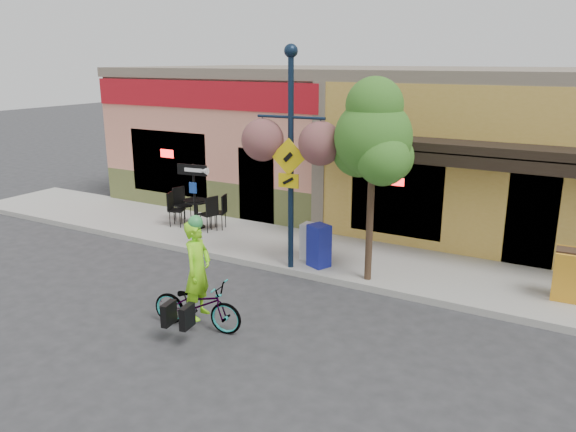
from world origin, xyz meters
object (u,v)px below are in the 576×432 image
(cyclist_rider, at_px, (198,283))
(one_way_sign, at_px, (195,207))
(building, at_px, (404,140))
(bicycle, at_px, (197,305))
(newspaper_box_grey, at_px, (310,241))
(lamp_post, at_px, (291,161))
(newspaper_box_blue, at_px, (319,246))
(street_tree, at_px, (371,181))

(cyclist_rider, relative_size, one_way_sign, 0.84)
(building, bearing_deg, bicycle, -92.36)
(newspaper_box_grey, bearing_deg, lamp_post, -100.02)
(newspaper_box_blue, height_order, newspaper_box_grey, newspaper_box_blue)
(newspaper_box_blue, xyz_separation_m, newspaper_box_grey, (-0.41, 0.36, -0.06))
(newspaper_box_blue, bearing_deg, bicycle, -77.44)
(bicycle, height_order, newspaper_box_blue, newspaper_box_blue)
(cyclist_rider, height_order, street_tree, street_tree)
(cyclist_rider, xyz_separation_m, street_tree, (1.89, 3.43, 1.42))
(bicycle, distance_m, cyclist_rider, 0.44)
(newspaper_box_grey, xyz_separation_m, street_tree, (1.69, -0.54, 1.74))
(lamp_post, bearing_deg, building, 81.65)
(lamp_post, height_order, one_way_sign, lamp_post)
(building, relative_size, lamp_post, 3.69)
(building, bearing_deg, street_tree, -77.16)
(cyclist_rider, relative_size, street_tree, 0.41)
(bicycle, bearing_deg, street_tree, -38.53)
(cyclist_rider, xyz_separation_m, newspaper_box_grey, (0.20, 3.96, -0.32))
(one_way_sign, bearing_deg, street_tree, -6.11)
(cyclist_rider, xyz_separation_m, lamp_post, (0.07, 3.25, 1.72))
(newspaper_box_blue, height_order, street_tree, street_tree)
(bicycle, xyz_separation_m, cyclist_rider, (0.05, 0.00, 0.44))
(newspaper_box_grey, height_order, street_tree, street_tree)
(lamp_post, bearing_deg, bicycle, -97.92)
(bicycle, distance_m, one_way_sign, 4.24)
(bicycle, height_order, one_way_sign, one_way_sign)
(cyclist_rider, distance_m, newspaper_box_grey, 3.98)
(newspaper_box_blue, bearing_deg, building, 115.01)
(cyclist_rider, distance_m, lamp_post, 3.68)
(one_way_sign, distance_m, street_tree, 4.69)
(lamp_post, bearing_deg, newspaper_box_grey, 73.65)
(cyclist_rider, height_order, lamp_post, lamp_post)
(lamp_post, height_order, newspaper_box_blue, lamp_post)
(building, height_order, lamp_post, lamp_post)
(cyclist_rider, distance_m, one_way_sign, 4.22)
(bicycle, bearing_deg, cyclist_rider, -99.03)
(lamp_post, bearing_deg, street_tree, -0.29)
(bicycle, xyz_separation_m, newspaper_box_blue, (0.66, 3.61, 0.18))
(cyclist_rider, height_order, newspaper_box_grey, cyclist_rider)
(lamp_post, relative_size, newspaper_box_blue, 5.00)
(building, relative_size, newspaper_box_grey, 21.17)
(building, distance_m, cyclist_rider, 10.20)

